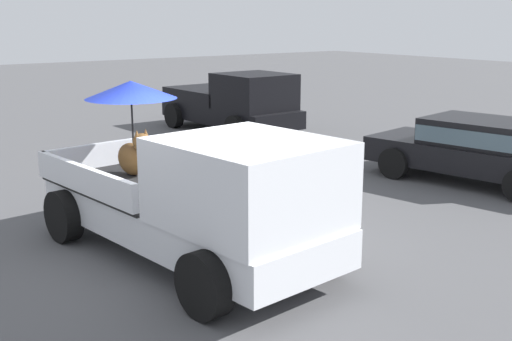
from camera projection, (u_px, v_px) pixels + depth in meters
name	position (u px, v px, depth m)	size (l,w,h in m)	color
ground_plane	(184.00, 256.00, 9.30)	(80.00, 80.00, 0.00)	#4C4C4F
pickup_truck_main	(200.00, 195.00, 8.81)	(5.22, 2.69, 2.38)	black
pickup_truck_red	(233.00, 103.00, 18.93)	(4.87, 2.31, 1.80)	black
parked_sedan_far	(477.00, 147.00, 13.25)	(4.55, 2.57, 1.33)	black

